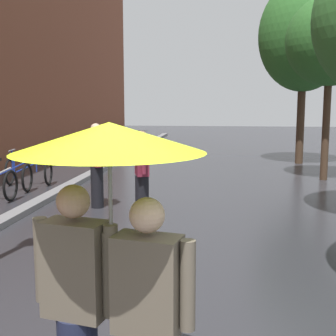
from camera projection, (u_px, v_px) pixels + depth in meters
kerb_strip at (83, 178)px, 12.65m from camera, size 0.30×36.00×0.12m
street_tree_2 at (330, 41)px, 12.17m from camera, size 2.39×2.39×5.05m
street_tree_3 at (304, 36)px, 15.53m from camera, size 3.14×3.14×6.41m
parked_bicycle_6 at (7, 177)px, 10.96m from camera, size 1.14×0.79×0.96m
parked_bicycle_7 at (29, 171)px, 11.85m from camera, size 1.16×0.83×0.96m
couple_under_umbrella at (110, 233)px, 2.71m from camera, size 1.15×1.15×2.05m
pedestrian_walking_midground at (142, 174)px, 8.45m from camera, size 0.34×0.56×1.65m
pedestrian_walking_far at (97, 165)px, 9.24m from camera, size 0.46×0.43×1.75m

